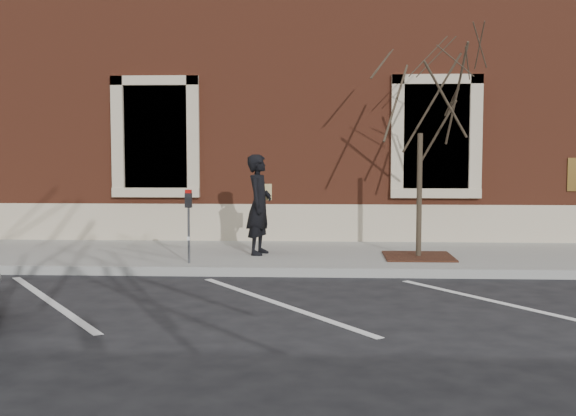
{
  "coord_description": "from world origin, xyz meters",
  "views": [
    {
      "loc": [
        0.61,
        -11.96,
        2.1
      ],
      "look_at": [
        0.0,
        0.6,
        1.1
      ],
      "focal_mm": 45.0,
      "sensor_mm": 36.0,
      "label": 1
    }
  ],
  "objects": [
    {
      "name": "sapling",
      "position": [
        2.37,
        1.25,
        3.03
      ],
      "size": [
        2.47,
        2.47,
        4.12
      ],
      "color": "#3D3225",
      "rests_on": "sidewalk_near"
    },
    {
      "name": "man",
      "position": [
        -0.58,
        1.49,
        1.09
      ],
      "size": [
        0.59,
        0.77,
        1.88
      ],
      "primitive_type": "imported",
      "rotation": [
        0.0,
        0.0,
        1.36
      ],
      "color": "black",
      "rests_on": "sidewalk_near"
    },
    {
      "name": "parking_meter",
      "position": [
        -1.71,
        0.35,
        1.04
      ],
      "size": [
        0.12,
        0.09,
        1.28
      ],
      "rotation": [
        0.0,
        0.0,
        0.34
      ],
      "color": "#595B60",
      "rests_on": "sidewalk_near"
    },
    {
      "name": "ground",
      "position": [
        0.0,
        0.0,
        0.0
      ],
      "size": [
        120.0,
        120.0,
        0.0
      ],
      "primitive_type": "plane",
      "color": "#28282B",
      "rests_on": "ground"
    },
    {
      "name": "curb_near",
      "position": [
        0.0,
        -0.05,
        0.07
      ],
      "size": [
        40.0,
        0.12,
        0.15
      ],
      "primitive_type": "cube",
      "color": "#9E9E99",
      "rests_on": "ground"
    },
    {
      "name": "sidewalk_near",
      "position": [
        0.0,
        1.75,
        0.07
      ],
      "size": [
        40.0,
        3.5,
        0.15
      ],
      "primitive_type": "cube",
      "color": "gray",
      "rests_on": "ground"
    },
    {
      "name": "tree_grate",
      "position": [
        2.37,
        1.25,
        0.17
      ],
      "size": [
        1.24,
        1.24,
        0.03
      ],
      "primitive_type": "cube",
      "color": "#462516",
      "rests_on": "sidewalk_near"
    },
    {
      "name": "building_civic",
      "position": [
        0.0,
        7.74,
        4.0
      ],
      "size": [
        40.0,
        8.62,
        8.0
      ],
      "color": "brown",
      "rests_on": "ground"
    },
    {
      "name": "parking_stripes",
      "position": [
        0.0,
        -2.2,
        0.0
      ],
      "size": [
        28.0,
        4.4,
        0.01
      ],
      "primitive_type": null,
      "color": "silver",
      "rests_on": "ground"
    }
  ]
}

